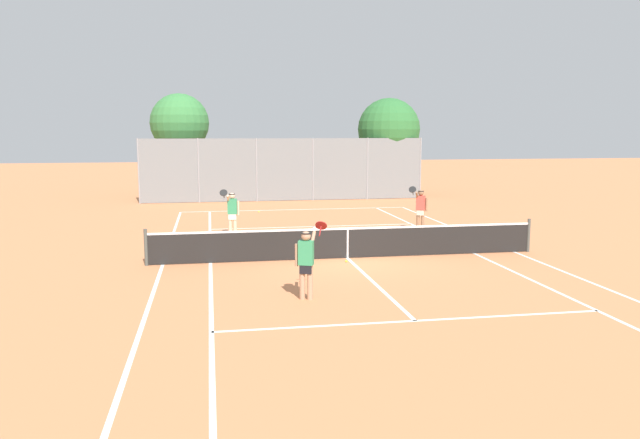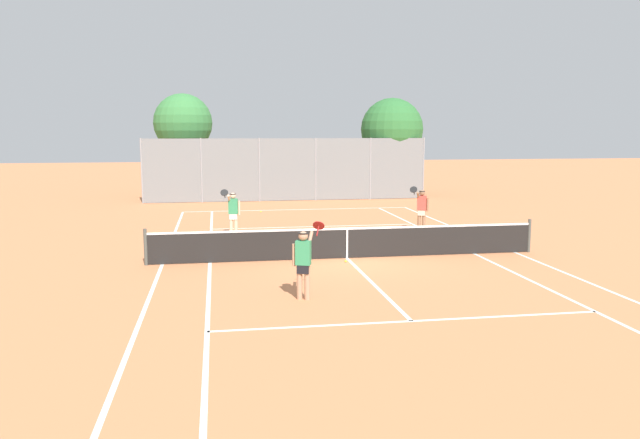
{
  "view_description": "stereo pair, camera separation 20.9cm",
  "coord_description": "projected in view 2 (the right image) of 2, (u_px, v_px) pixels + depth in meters",
  "views": [
    {
      "loc": [
        -4.09,
        -18.24,
        3.89
      ],
      "look_at": [
        -0.59,
        1.5,
        1.0
      ],
      "focal_mm": 35.0,
      "sensor_mm": 36.0,
      "label": 1
    },
    {
      "loc": [
        -3.88,
        -18.28,
        3.89
      ],
      "look_at": [
        -0.59,
        1.5,
        1.0
      ],
      "focal_mm": 35.0,
      "sensor_mm": 36.0,
      "label": 2
    }
  ],
  "objects": [
    {
      "name": "player_far_right",
      "position": [
        422.0,
        207.0,
        23.98
      ],
      "size": [
        0.87,
        0.67,
        1.77
      ],
      "color": "#936B4C",
      "rests_on": "ground"
    },
    {
      "name": "player_near_side",
      "position": [
        304.0,
        260.0,
        14.31
      ],
      "size": [
        0.84,
        0.69,
        1.77
      ],
      "color": "tan",
      "rests_on": "ground"
    },
    {
      "name": "loose_tennis_ball_1",
      "position": [
        346.0,
        261.0,
        18.46
      ],
      "size": [
        0.07,
        0.07,
        0.07
      ],
      "primitive_type": "sphere",
      "color": "#D1DB33",
      "rests_on": "ground"
    },
    {
      "name": "tennis_net",
      "position": [
        347.0,
        242.0,
        18.96
      ],
      "size": [
        12.0,
        0.1,
        1.07
      ],
      "color": "#474C47",
      "rests_on": "ground"
    },
    {
      "name": "tree_behind_right",
      "position": [
        393.0,
        131.0,
        36.58
      ],
      "size": [
        3.64,
        3.64,
        5.74
      ],
      "color": "brown",
      "rests_on": "ground"
    },
    {
      "name": "loose_tennis_ball_0",
      "position": [
        261.0,
        212.0,
        29.62
      ],
      "size": [
        0.07,
        0.07,
        0.07
      ],
      "primitive_type": "sphere",
      "color": "#D1DB33",
      "rests_on": "ground"
    },
    {
      "name": "player_far_left",
      "position": [
        233.0,
        211.0,
        22.95
      ],
      "size": [
        0.72,
        0.72,
        1.77
      ],
      "color": "beige",
      "rests_on": "ground"
    },
    {
      "name": "court_line_markings",
      "position": [
        347.0,
        258.0,
        19.03
      ],
      "size": [
        11.1,
        23.9,
        0.01
      ],
      "color": "silver",
      "rests_on": "ground"
    },
    {
      "name": "ground_plane",
      "position": [
        347.0,
        258.0,
        19.03
      ],
      "size": [
        120.0,
        120.0,
        0.0
      ],
      "primitive_type": "plane",
      "color": "#CC7A4C"
    },
    {
      "name": "tree_behind_left",
      "position": [
        182.0,
        124.0,
        36.82
      ],
      "size": [
        3.44,
        3.44,
        6.02
      ],
      "color": "brown",
      "rests_on": "ground"
    },
    {
      "name": "back_fence",
      "position": [
        288.0,
        170.0,
        34.23
      ],
      "size": [
        15.64,
        0.08,
        3.45
      ],
      "color": "gray",
      "rests_on": "ground"
    }
  ]
}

